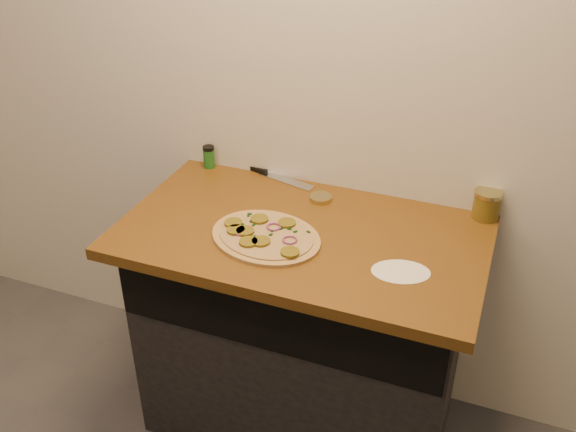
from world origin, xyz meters
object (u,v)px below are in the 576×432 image
at_px(pizza, 265,236).
at_px(chefs_knife, 269,174).
at_px(salsa_jar, 487,204).
at_px(spice_shaker, 209,157).

distance_m(pizza, chefs_knife, 0.44).
xyz_separation_m(pizza, salsa_jar, (0.64, 0.39, 0.04)).
height_order(salsa_jar, spice_shaker, salsa_jar).
bearing_deg(pizza, spice_shaker, 135.70).
bearing_deg(pizza, chefs_knife, 110.86).
relative_size(chefs_knife, salsa_jar, 3.26).
distance_m(chefs_knife, spice_shaker, 0.25).
height_order(pizza, salsa_jar, salsa_jar).
relative_size(pizza, chefs_knife, 1.34).
bearing_deg(spice_shaker, chefs_knife, 4.92).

